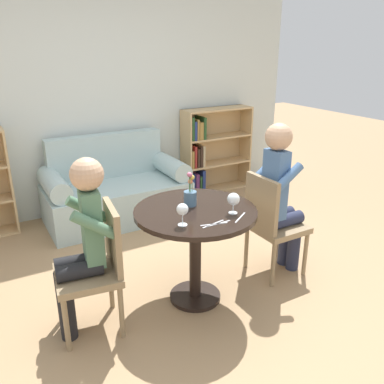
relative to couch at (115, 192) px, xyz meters
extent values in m
plane|color=tan|center=(0.00, -1.80, -0.31)|extent=(16.00, 16.00, 0.00)
cube|color=silver|center=(0.00, 0.43, 1.04)|extent=(5.20, 0.05, 2.70)
cylinder|color=black|center=(0.00, -1.80, 0.43)|extent=(0.90, 0.90, 0.03)
cylinder|color=black|center=(0.00, -1.80, 0.06)|extent=(0.09, 0.09, 0.69)
cylinder|color=black|center=(0.00, -1.80, -0.30)|extent=(0.40, 0.40, 0.03)
cube|color=#A8C1C1|center=(0.00, -0.05, -0.10)|extent=(1.55, 0.80, 0.42)
cube|color=#A8C1C1|center=(0.00, 0.27, 0.36)|extent=(1.33, 0.16, 0.50)
cylinder|color=#A8C1C1|center=(-0.66, -0.05, 0.22)|extent=(0.22, 0.72, 0.22)
cylinder|color=#A8C1C1|center=(0.66, -0.05, 0.22)|extent=(0.22, 0.72, 0.22)
cube|color=tan|center=(-1.04, 0.24, 0.24)|extent=(0.02, 0.28, 1.10)
cube|color=tan|center=(1.51, 0.37, 0.24)|extent=(0.95, 0.02, 1.10)
cube|color=tan|center=(1.04, 0.24, 0.24)|extent=(0.02, 0.28, 1.10)
cube|color=tan|center=(1.97, 0.24, 0.24)|extent=(0.02, 0.28, 1.10)
cube|color=tan|center=(1.51, 0.24, -0.30)|extent=(0.91, 0.28, 0.02)
cube|color=tan|center=(1.51, 0.24, 0.06)|extent=(0.91, 0.28, 0.02)
cube|color=tan|center=(1.51, 0.24, 0.42)|extent=(0.91, 0.28, 0.02)
cube|color=tan|center=(1.51, 0.24, 0.78)|extent=(0.91, 0.28, 0.02)
cube|color=navy|center=(1.09, 0.23, -0.15)|extent=(0.04, 0.23, 0.28)
cube|color=#602D5B|center=(1.15, 0.23, -0.15)|extent=(0.05, 0.23, 0.27)
cube|color=#234723|center=(1.20, 0.23, -0.17)|extent=(0.03, 0.23, 0.23)
cube|color=navy|center=(1.25, 0.23, -0.14)|extent=(0.04, 0.23, 0.31)
cube|color=olive|center=(1.08, 0.23, 0.18)|extent=(0.03, 0.23, 0.23)
cube|color=maroon|center=(1.12, 0.23, 0.21)|extent=(0.03, 0.23, 0.28)
cube|color=#332319|center=(1.17, 0.23, 0.19)|extent=(0.03, 0.23, 0.24)
cube|color=#332319|center=(1.21, 0.23, 0.20)|extent=(0.03, 0.23, 0.27)
cube|color=tan|center=(1.25, 0.23, 0.21)|extent=(0.03, 0.23, 0.28)
cube|color=#234723|center=(1.09, 0.23, 0.58)|extent=(0.03, 0.23, 0.29)
cube|color=navy|center=(1.12, 0.23, 0.55)|extent=(0.03, 0.23, 0.24)
cube|color=olive|center=(1.16, 0.23, 0.56)|extent=(0.03, 0.23, 0.26)
cube|color=olive|center=(1.20, 0.23, 0.54)|extent=(0.05, 0.23, 0.22)
cube|color=#234723|center=(1.26, 0.23, 0.57)|extent=(0.03, 0.23, 0.28)
cylinder|color=#937A56|center=(-0.96, -1.55, -0.11)|extent=(0.04, 0.04, 0.40)
cylinder|color=#937A56|center=(-1.01, -1.90, -0.11)|extent=(0.04, 0.04, 0.40)
cylinder|color=#937A56|center=(-0.61, -1.60, -0.11)|extent=(0.04, 0.04, 0.40)
cylinder|color=#937A56|center=(-0.66, -1.95, -0.11)|extent=(0.04, 0.04, 0.40)
cube|color=#937A56|center=(-0.81, -1.75, 0.11)|extent=(0.47, 0.47, 0.05)
cube|color=#937A56|center=(-0.62, -1.77, 0.36)|extent=(0.09, 0.38, 0.45)
cylinder|color=#937A56|center=(0.99, -1.97, -0.11)|extent=(0.04, 0.04, 0.40)
cylinder|color=#937A56|center=(0.99, -1.61, -0.11)|extent=(0.04, 0.04, 0.40)
cylinder|color=#937A56|center=(0.63, -1.97, -0.11)|extent=(0.04, 0.04, 0.40)
cylinder|color=#937A56|center=(0.63, -1.62, -0.11)|extent=(0.04, 0.04, 0.40)
cube|color=#937A56|center=(0.81, -1.79, 0.11)|extent=(0.42, 0.42, 0.05)
cube|color=#937A56|center=(0.62, -1.80, 0.36)|extent=(0.04, 0.38, 0.45)
cylinder|color=black|center=(-0.96, -1.67, -0.09)|extent=(0.11, 0.11, 0.45)
cylinder|color=black|center=(-0.98, -1.77, -0.09)|extent=(0.11, 0.11, 0.45)
cylinder|color=black|center=(-0.85, -1.68, 0.19)|extent=(0.31, 0.15, 0.11)
cylinder|color=black|center=(-0.87, -1.79, 0.19)|extent=(0.31, 0.15, 0.11)
cube|color=#517A5B|center=(-0.75, -1.75, 0.45)|extent=(0.15, 0.21, 0.52)
cylinder|color=#517A5B|center=(-0.73, -1.62, 0.53)|extent=(0.29, 0.11, 0.23)
cylinder|color=#517A5B|center=(-0.77, -1.88, 0.53)|extent=(0.29, 0.11, 0.23)
sphere|color=tan|center=(-0.75, -1.75, 0.82)|extent=(0.21, 0.21, 0.21)
cylinder|color=#282D47|center=(0.97, -1.85, -0.09)|extent=(0.11, 0.11, 0.45)
cylinder|color=#282D47|center=(0.97, -1.74, -0.09)|extent=(0.11, 0.11, 0.45)
cylinder|color=#282D47|center=(0.86, -1.85, 0.19)|extent=(0.30, 0.11, 0.11)
cylinder|color=#282D47|center=(0.86, -1.74, 0.19)|extent=(0.30, 0.11, 0.11)
cube|color=#4C709E|center=(0.75, -1.79, 0.49)|extent=(0.12, 0.20, 0.60)
cylinder|color=#4C709E|center=(0.75, -1.93, 0.60)|extent=(0.29, 0.07, 0.23)
cylinder|color=#4C709E|center=(0.75, -1.66, 0.60)|extent=(0.29, 0.07, 0.23)
sphere|color=tan|center=(0.75, -1.79, 0.90)|extent=(0.21, 0.21, 0.21)
cylinder|color=white|center=(-0.21, -1.99, 0.45)|extent=(0.06, 0.06, 0.00)
cylinder|color=white|center=(-0.21, -1.99, 0.49)|extent=(0.01, 0.01, 0.08)
sphere|color=white|center=(-0.21, -1.99, 0.56)|extent=(0.08, 0.08, 0.08)
sphere|color=maroon|center=(-0.21, -1.99, 0.55)|extent=(0.06, 0.06, 0.06)
cylinder|color=white|center=(0.20, -1.99, 0.45)|extent=(0.06, 0.06, 0.00)
cylinder|color=white|center=(0.20, -1.99, 0.48)|extent=(0.01, 0.01, 0.07)
sphere|color=white|center=(0.20, -1.99, 0.55)|extent=(0.09, 0.09, 0.09)
cylinder|color=slate|center=(0.01, -1.71, 0.50)|extent=(0.10, 0.10, 0.11)
cylinder|color=#4C7A42|center=(0.02, -1.71, 0.61)|extent=(0.00, 0.01, 0.11)
sphere|color=#EACC4C|center=(0.02, -1.71, 0.66)|extent=(0.04, 0.04, 0.04)
cylinder|color=#4C7A42|center=(0.01, -1.70, 0.62)|extent=(0.01, 0.01, 0.13)
sphere|color=#D16684|center=(0.01, -1.70, 0.68)|extent=(0.04, 0.04, 0.04)
cylinder|color=#4C7A42|center=(0.01, -1.71, 0.59)|extent=(0.01, 0.01, 0.08)
sphere|color=#E07F4C|center=(0.01, -1.71, 0.63)|extent=(0.04, 0.04, 0.04)
cylinder|color=#4C7A42|center=(0.00, -1.72, 0.62)|extent=(0.01, 0.01, 0.13)
sphere|color=#D16684|center=(0.00, -1.72, 0.69)|extent=(0.04, 0.04, 0.04)
cube|color=silver|center=(-0.02, -2.08, 0.45)|extent=(0.19, 0.06, 0.00)
cube|color=silver|center=(0.01, -2.09, 0.45)|extent=(0.19, 0.02, 0.00)
cube|color=silver|center=(0.20, -2.08, 0.45)|extent=(0.16, 0.12, 0.00)
cube|color=silver|center=(-0.02, -2.08, 0.45)|extent=(0.19, 0.05, 0.00)
camera|label=1|loc=(-1.37, -4.16, 1.60)|focal=38.00mm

